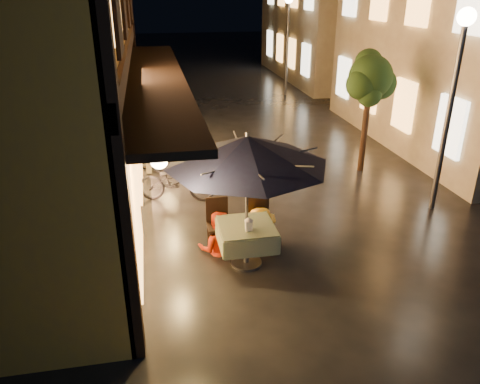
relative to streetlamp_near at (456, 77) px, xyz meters
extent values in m
plane|color=black|center=(-3.00, -2.00, -2.92)|extent=(90.00, 90.00, 0.00)
cube|color=gold|center=(-8.75, 2.00, 0.58)|extent=(4.50, 11.00, 7.00)
cube|color=black|center=(-6.47, 2.00, 0.38)|extent=(0.12, 11.00, 0.35)
cube|color=black|center=(-5.90, 2.00, -0.17)|extent=(1.20, 10.50, 0.12)
cube|color=#E69845|center=(-6.44, -1.50, -1.52)|extent=(0.10, 2.20, 2.40)
cube|color=#E69845|center=(-6.44, 2.00, -1.52)|extent=(0.10, 2.20, 2.40)
cube|color=#E69845|center=(-6.44, 5.50, -1.52)|extent=(0.10, 2.20, 2.40)
cube|color=#E69845|center=(0.95, 1.20, -1.42)|extent=(0.10, 1.00, 1.40)
cube|color=#E69845|center=(0.95, 1.20, 1.38)|extent=(0.10, 1.00, 1.40)
cube|color=#E69845|center=(0.95, 3.40, -1.42)|extent=(0.10, 1.00, 1.40)
cube|color=#E69845|center=(0.95, 5.60, -1.42)|extent=(0.10, 1.00, 1.40)
cube|color=#E69845|center=(0.95, 7.80, -1.42)|extent=(0.10, 1.00, 1.40)
cube|color=#BCB393|center=(4.50, 16.00, 0.58)|extent=(7.00, 10.00, 7.00)
cube|color=#E69845|center=(0.95, 12.20, -1.42)|extent=(0.10, 1.00, 1.40)
cube|color=#E69845|center=(0.95, 14.40, -1.42)|extent=(0.10, 1.00, 1.40)
cube|color=#E69845|center=(0.95, 16.60, -1.42)|extent=(0.10, 1.00, 1.40)
cube|color=#E69845|center=(0.95, 18.80, -1.42)|extent=(0.10, 1.00, 1.40)
cylinder|color=black|center=(-0.60, 2.50, -1.82)|extent=(0.16, 0.16, 2.20)
sphere|color=black|center=(-0.60, 2.50, -0.42)|extent=(1.10, 1.10, 1.10)
sphere|color=black|center=(-0.25, 2.60, -0.62)|extent=(0.80, 0.80, 0.80)
sphere|color=black|center=(-0.90, 2.35, -0.57)|extent=(0.76, 0.76, 0.76)
sphere|color=black|center=(-0.55, 2.80, -0.12)|extent=(0.70, 0.70, 0.70)
sphere|color=black|center=(-0.70, 2.25, -0.82)|extent=(0.60, 0.60, 0.60)
cylinder|color=#59595E|center=(0.00, 0.00, -0.92)|extent=(0.12, 0.12, 4.00)
sphere|color=beige|center=(0.00, 0.00, 1.13)|extent=(0.36, 0.36, 0.36)
cylinder|color=#59595E|center=(0.00, 12.00, -0.92)|extent=(0.12, 0.12, 4.00)
cylinder|color=#59595E|center=(-4.57, -1.47, -2.56)|extent=(0.10, 0.10, 0.72)
cylinder|color=#59595E|center=(-4.57, -1.47, -2.90)|extent=(0.56, 0.56, 0.04)
cube|color=#285333|center=(-4.57, -1.47, -2.17)|extent=(0.95, 0.95, 0.06)
cube|color=#285333|center=(-4.10, -1.47, -2.33)|extent=(0.04, 0.95, 0.33)
cube|color=#285333|center=(-5.05, -1.47, -2.33)|extent=(0.04, 0.95, 0.33)
cube|color=#285333|center=(-4.57, -0.99, -2.33)|extent=(0.95, 0.04, 0.33)
cube|color=#285333|center=(-4.57, -1.94, -2.33)|extent=(0.95, 0.04, 0.33)
cylinder|color=#59595E|center=(-4.57, -1.47, -1.77)|extent=(0.05, 0.05, 2.30)
cone|color=black|center=(-4.57, -1.47, -0.77)|extent=(2.75, 2.75, 0.49)
cylinder|color=#59595E|center=(-4.57, -1.47, -0.52)|extent=(0.06, 0.06, 0.12)
cube|color=black|center=(-4.97, -0.82, -2.47)|extent=(0.42, 0.42, 0.05)
cube|color=black|center=(-4.97, -0.63, -2.22)|extent=(0.42, 0.04, 0.55)
cylinder|color=black|center=(-5.15, -1.00, -2.70)|extent=(0.04, 0.04, 0.43)
cylinder|color=black|center=(-4.79, -1.00, -2.70)|extent=(0.04, 0.04, 0.43)
cylinder|color=black|center=(-5.15, -0.64, -2.70)|extent=(0.04, 0.04, 0.43)
cylinder|color=black|center=(-4.79, -0.64, -2.70)|extent=(0.04, 0.04, 0.43)
cube|color=black|center=(-4.17, -0.82, -2.47)|extent=(0.42, 0.42, 0.05)
cube|color=black|center=(-4.17, -0.63, -2.22)|extent=(0.42, 0.04, 0.55)
cylinder|color=black|center=(-4.35, -1.00, -2.70)|extent=(0.04, 0.04, 0.43)
cylinder|color=black|center=(-3.99, -1.00, -2.70)|extent=(0.04, 0.04, 0.43)
cylinder|color=black|center=(-4.35, -0.64, -2.70)|extent=(0.04, 0.04, 0.43)
cylinder|color=black|center=(-3.99, -0.64, -2.70)|extent=(0.04, 0.04, 0.43)
cube|color=white|center=(-4.57, -1.65, -2.05)|extent=(0.11, 0.11, 0.18)
cube|color=#FFD88C|center=(-4.57, -1.65, -2.06)|extent=(0.07, 0.07, 0.12)
cone|color=white|center=(-4.57, -1.65, -1.92)|extent=(0.16, 0.16, 0.07)
imported|color=red|center=(-5.01, -0.90, -2.14)|extent=(0.84, 0.70, 1.55)
imported|color=#FFB01D|center=(-4.19, -0.93, -2.14)|extent=(1.12, 0.81, 1.56)
imported|color=black|center=(-5.61, 1.50, -2.45)|extent=(1.88, 1.04, 0.94)
imported|color=black|center=(-5.35, 3.11, -2.43)|extent=(1.66, 0.63, 0.97)
imported|color=black|center=(-5.80, 3.82, -2.47)|extent=(1.80, 0.92, 0.90)
imported|color=black|center=(-5.57, 4.32, -2.43)|extent=(1.65, 0.61, 0.97)
imported|color=black|center=(-5.36, 6.07, -2.51)|extent=(1.57, 0.60, 0.81)
imported|color=black|center=(-5.47, 6.79, -2.43)|extent=(1.67, 0.69, 0.97)
imported|color=black|center=(-5.41, 8.00, -2.52)|extent=(1.52, 0.53, 0.80)
camera|label=1|loc=(-6.04, -8.51, 1.70)|focal=35.00mm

